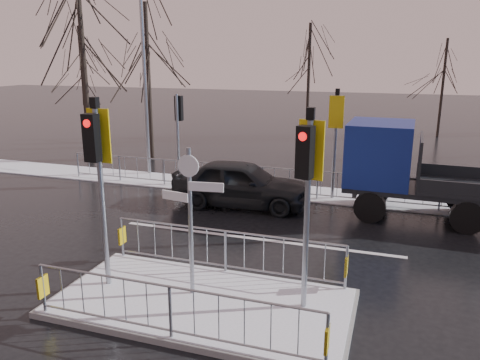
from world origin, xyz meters
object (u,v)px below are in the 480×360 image
(street_lamp_left, at_px, (146,67))
(flatbed_truck, at_px, (409,168))
(traffic_island, at_px, (202,288))
(car_far_lane, at_px, (241,183))

(street_lamp_left, bearing_deg, flatbed_truck, -12.55)
(flatbed_truck, xyz_separation_m, street_lamp_left, (-10.37, 2.31, 2.93))
(traffic_island, distance_m, flatbed_truck, 8.28)
(car_far_lane, bearing_deg, street_lamp_left, 56.28)
(car_far_lane, height_order, flatbed_truck, flatbed_truck)
(traffic_island, xyz_separation_m, car_far_lane, (-1.32, 6.48, 0.40))
(car_far_lane, relative_size, flatbed_truck, 0.72)
(car_far_lane, xyz_separation_m, flatbed_truck, (5.27, 0.70, 0.78))
(car_far_lane, bearing_deg, flatbed_truck, -85.62)
(street_lamp_left, bearing_deg, traffic_island, -55.93)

